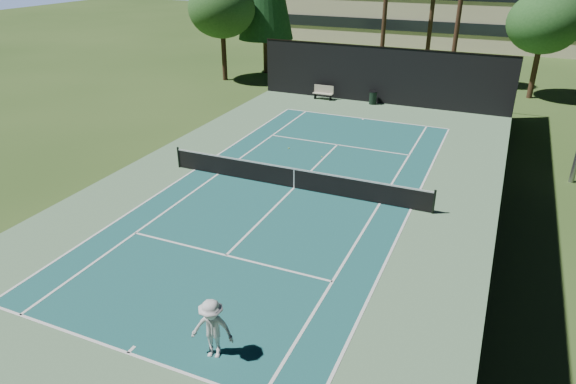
% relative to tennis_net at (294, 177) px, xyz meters
% --- Properties ---
extents(ground, '(160.00, 160.00, 0.00)m').
position_rel_tennis_net_xyz_m(ground, '(0.00, 0.00, -0.56)').
color(ground, '#314D1D').
rests_on(ground, ground).
extents(apron_slab, '(18.00, 32.00, 0.01)m').
position_rel_tennis_net_xyz_m(apron_slab, '(0.00, 0.00, -0.55)').
color(apron_slab, '#5D865E').
rests_on(apron_slab, ground).
extents(court_surface, '(10.97, 23.77, 0.01)m').
position_rel_tennis_net_xyz_m(court_surface, '(0.00, 0.00, -0.55)').
color(court_surface, '#1C5A58').
rests_on(court_surface, ground).
extents(court_lines, '(11.07, 23.87, 0.01)m').
position_rel_tennis_net_xyz_m(court_lines, '(0.00, 0.00, -0.54)').
color(court_lines, white).
rests_on(court_lines, ground).
extents(tennis_net, '(12.90, 0.10, 1.10)m').
position_rel_tennis_net_xyz_m(tennis_net, '(0.00, 0.00, 0.00)').
color(tennis_net, black).
rests_on(tennis_net, ground).
extents(fence, '(18.04, 32.05, 4.03)m').
position_rel_tennis_net_xyz_m(fence, '(0.00, 0.06, 1.45)').
color(fence, black).
rests_on(fence, ground).
extents(player, '(1.31, 0.93, 1.83)m').
position_rel_tennis_net_xyz_m(player, '(2.24, -10.98, 0.36)').
color(player, silver).
rests_on(player, ground).
extents(tennis_ball_b, '(0.06, 0.06, 0.06)m').
position_rel_tennis_net_xyz_m(tennis_ball_b, '(-3.09, 1.88, -0.53)').
color(tennis_ball_b, '#C5D12F').
rests_on(tennis_ball_b, ground).
extents(tennis_ball_c, '(0.06, 0.06, 0.06)m').
position_rel_tennis_net_xyz_m(tennis_ball_c, '(-0.16, 4.23, -0.53)').
color(tennis_ball_c, '#CBE834').
rests_on(tennis_ball_c, ground).
extents(tennis_ball_d, '(0.08, 0.08, 0.08)m').
position_rel_tennis_net_xyz_m(tennis_ball_d, '(-2.30, 4.72, -0.52)').
color(tennis_ball_d, '#C8EB35').
rests_on(tennis_ball_d, ground).
extents(park_bench, '(1.50, 0.45, 1.02)m').
position_rel_tennis_net_xyz_m(park_bench, '(-4.14, 15.42, -0.01)').
color(park_bench, beige).
rests_on(park_bench, ground).
extents(trash_bin, '(0.56, 0.56, 0.95)m').
position_rel_tennis_net_xyz_m(trash_bin, '(-0.39, 15.56, -0.08)').
color(trash_bin, black).
rests_on(trash_bin, ground).
extents(decid_tree_a, '(5.12, 5.12, 7.62)m').
position_rel_tennis_net_xyz_m(decid_tree_a, '(10.00, 22.00, 4.86)').
color(decid_tree_a, '#462E1E').
rests_on(decid_tree_a, ground).
extents(decid_tree_c, '(5.44, 5.44, 8.09)m').
position_rel_tennis_net_xyz_m(decid_tree_c, '(-14.00, 18.00, 5.21)').
color(decid_tree_c, '#40291B').
rests_on(decid_tree_c, ground).
extents(campus_building, '(40.50, 12.50, 8.30)m').
position_rel_tennis_net_xyz_m(campus_building, '(0.00, 45.98, 3.65)').
color(campus_building, beige).
rests_on(campus_building, ground).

